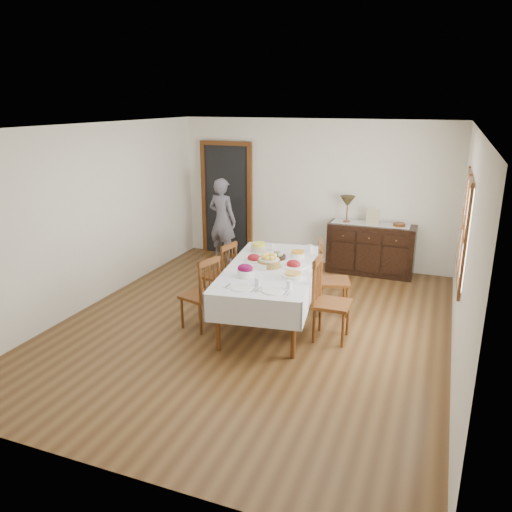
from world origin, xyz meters
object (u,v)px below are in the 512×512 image
(dining_table, at_px, (271,273))
(person, at_px, (222,218))
(chair_right_far, at_px, (330,277))
(chair_left_near, at_px, (202,293))
(table_lamp, at_px, (348,202))
(chair_left_far, at_px, (222,273))
(sideboard, at_px, (371,249))
(chair_right_near, at_px, (328,299))

(dining_table, xyz_separation_m, person, (-1.73, 2.21, 0.15))
(chair_right_far, relative_size, person, 0.63)
(chair_left_near, height_order, table_lamp, table_lamp)
(chair_left_far, distance_m, chair_right_far, 1.56)
(dining_table, relative_size, chair_left_near, 2.43)
(chair_right_far, bearing_deg, person, 38.35)
(dining_table, xyz_separation_m, sideboard, (0.95, 2.50, -0.25))
(chair_left_near, bearing_deg, chair_right_near, 116.08)
(chair_left_near, distance_m, person, 2.93)
(dining_table, distance_m, sideboard, 2.68)
(dining_table, relative_size, person, 1.44)
(sideboard, relative_size, table_lamp, 3.18)
(chair_left_near, relative_size, chair_left_far, 1.04)
(person, xyz_separation_m, table_lamp, (2.24, 0.28, 0.40))
(chair_right_near, distance_m, table_lamp, 2.83)
(chair_right_far, xyz_separation_m, sideboard, (0.28, 1.92, -0.09))
(sideboard, bearing_deg, chair_right_far, -98.28)
(chair_right_near, xyz_separation_m, sideboard, (0.12, 2.73, -0.10))
(dining_table, bearing_deg, sideboard, 61.14)
(chair_left_far, height_order, chair_right_far, chair_right_far)
(dining_table, xyz_separation_m, chair_right_far, (0.67, 0.57, -0.15))
(chair_right_far, bearing_deg, chair_left_near, 110.21)
(chair_right_far, xyz_separation_m, person, (-2.40, 1.64, 0.30))
(chair_left_near, relative_size, sideboard, 0.68)
(person, bearing_deg, sideboard, -161.67)
(chair_right_far, bearing_deg, table_lamp, -12.52)
(chair_right_far, distance_m, table_lamp, 2.04)
(chair_left_far, relative_size, table_lamp, 2.06)
(dining_table, relative_size, chair_left_far, 2.54)
(dining_table, height_order, chair_left_far, chair_left_far)
(dining_table, bearing_deg, person, 120.07)
(dining_table, distance_m, chair_left_far, 0.94)
(chair_left_near, xyz_separation_m, person, (-0.97, 2.74, 0.33))
(chair_left_far, xyz_separation_m, chair_right_near, (1.70, -0.54, 0.06))
(table_lamp, bearing_deg, chair_right_far, -85.12)
(chair_left_far, distance_m, table_lamp, 2.68)
(dining_table, height_order, chair_right_far, chair_right_far)
(chair_left_near, relative_size, chair_right_far, 0.94)
(chair_right_near, distance_m, person, 3.56)
(person, relative_size, table_lamp, 3.63)
(chair_left_far, relative_size, chair_right_near, 0.89)
(chair_right_near, xyz_separation_m, table_lamp, (-0.32, 2.72, 0.69))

